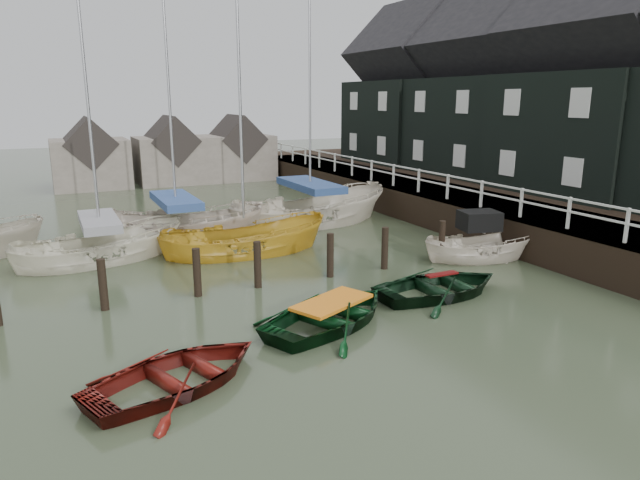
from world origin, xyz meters
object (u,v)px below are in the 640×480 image
motorboat (480,257)px  sailboat_b (178,238)px  rowboat_green (332,324)px  sailboat_a (103,259)px  rowboat_dkgreen (441,295)px  sailboat_d (310,223)px  sailboat_c (245,253)px  rowboat_red (180,386)px

motorboat → sailboat_b: bearing=63.7°
rowboat_green → sailboat_a: (-4.57, 8.60, 0.06)m
rowboat_green → rowboat_dkgreen: 3.84m
rowboat_green → sailboat_d: size_ratio=0.32×
rowboat_dkgreen → sailboat_b: bearing=26.8°
sailboat_b → sailboat_d: (5.97, 0.33, -0.00)m
motorboat → sailboat_a: 13.14m
rowboat_green → motorboat: 7.91m
rowboat_dkgreen → sailboat_d: 10.27m
sailboat_b → sailboat_c: sailboat_b is taller
motorboat → sailboat_a: (-11.89, 5.60, -0.04)m
rowboat_red → rowboat_dkgreen: (7.89, 2.09, 0.00)m
sailboat_c → sailboat_a: bearing=80.3°
sailboat_d → rowboat_dkgreen: bearing=171.8°
rowboat_red → sailboat_a: (-0.48, 10.09, 0.06)m
rowboat_green → rowboat_dkgreen: size_ratio=1.02×
rowboat_dkgreen → sailboat_d: (0.61, 10.25, 0.06)m
sailboat_d → rowboat_green: bearing=153.2°
rowboat_dkgreen → sailboat_d: bearing=-4.9°
sailboat_c → motorboat: bearing=-117.3°
motorboat → sailboat_a: sailboat_a is taller
motorboat → sailboat_c: (-7.12, 4.40, -0.09)m
rowboat_red → sailboat_c: bearing=-46.6°
sailboat_c → sailboat_b: bearing=33.9°
rowboat_red → rowboat_green: 4.36m
sailboat_a → sailboat_c: sailboat_c is taller
sailboat_b → rowboat_green: bearing=-147.3°
rowboat_green → sailboat_b: sailboat_b is taller
sailboat_d → motorboat: bearing=-164.4°
sailboat_d → rowboat_red: bearing=140.7°
rowboat_dkgreen → sailboat_b: (-5.36, 9.92, 0.06)m
sailboat_b → rowboat_dkgreen: bearing=-127.4°
rowboat_dkgreen → sailboat_a: sailboat_a is taller
motorboat → sailboat_a: size_ratio=0.45×
rowboat_red → motorboat: (11.41, 4.49, 0.10)m
rowboat_red → rowboat_green: size_ratio=0.92×
rowboat_red → motorboat: bearing=-89.4°
rowboat_dkgreen → sailboat_a: bearing=44.7°
rowboat_dkgreen → motorboat: bearing=-57.3°
rowboat_red → sailboat_c: (4.29, 8.90, 0.01)m
rowboat_red → rowboat_dkgreen: rowboat_dkgreen is taller
sailboat_a → rowboat_red: bearing=169.9°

